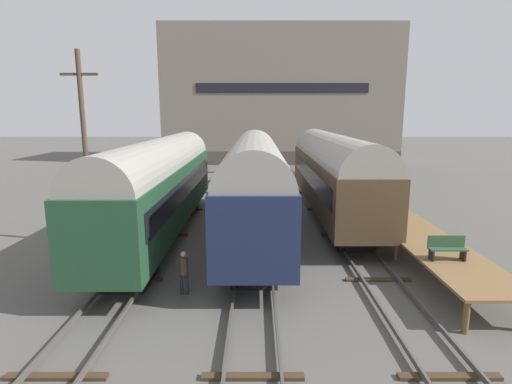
{
  "coord_description": "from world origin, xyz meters",
  "views": [
    {
      "loc": [
        0.08,
        -17.96,
        6.56
      ],
      "look_at": [
        0.0,
        4.26,
        2.2
      ],
      "focal_mm": 28.0,
      "sensor_mm": 36.0,
      "label": 1
    }
  ],
  "objects": [
    {
      "name": "train_car_green",
      "position": [
        -4.96,
        2.77,
        3.04
      ],
      "size": [
        2.85,
        17.82,
        5.29
      ],
      "color": "black",
      "rests_on": "ground"
    },
    {
      "name": "train_car_navy",
      "position": [
        0.0,
        2.8,
        3.09
      ],
      "size": [
        3.1,
        16.92,
        5.45
      ],
      "color": "black",
      "rests_on": "ground"
    },
    {
      "name": "track_middle",
      "position": [
        0.0,
        0.0,
        0.14
      ],
      "size": [
        2.6,
        60.0,
        0.26
      ],
      "color": "#4C4742",
      "rests_on": "ground"
    },
    {
      "name": "track_left",
      "position": [
        -4.96,
        0.0,
        0.14
      ],
      "size": [
        2.6,
        60.0,
        0.26
      ],
      "color": "#4C4742",
      "rests_on": "ground"
    },
    {
      "name": "train_car_brown",
      "position": [
        4.96,
        7.2,
        3.02
      ],
      "size": [
        3.1,
        17.76,
        5.33
      ],
      "color": "black",
      "rests_on": "ground"
    },
    {
      "name": "station_platform",
      "position": [
        7.59,
        -0.67,
        1.05
      ],
      "size": [
        2.62,
        12.71,
        1.14
      ],
      "color": "brown",
      "rests_on": "ground"
    },
    {
      "name": "track_right",
      "position": [
        4.96,
        0.0,
        0.14
      ],
      "size": [
        2.6,
        60.0,
        0.26
      ],
      "color": "#4C4742",
      "rests_on": "ground"
    },
    {
      "name": "ground_plane",
      "position": [
        0.0,
        0.0,
        0.0
      ],
      "size": [
        200.0,
        200.0,
        0.0
      ],
      "primitive_type": "plane",
      "color": "#56544F"
    },
    {
      "name": "utility_pole",
      "position": [
        -8.35,
        1.74,
        4.94
      ],
      "size": [
        1.8,
        0.24,
        9.56
      ],
      "color": "#473828",
      "rests_on": "ground"
    },
    {
      "name": "bench",
      "position": [
        7.29,
        -3.62,
        1.63
      ],
      "size": [
        1.4,
        0.4,
        0.91
      ],
      "color": "#2D4C33",
      "rests_on": "station_platform"
    },
    {
      "name": "warehouse_building",
      "position": [
        3.39,
        40.17,
        8.88
      ],
      "size": [
        31.1,
        12.84,
        17.77
      ],
      "color": "#46403A",
      "rests_on": "ground"
    },
    {
      "name": "person_worker",
      "position": [
        -2.56,
        -4.21,
        1.0
      ],
      "size": [
        0.32,
        0.32,
        1.67
      ],
      "color": "#282833",
      "rests_on": "ground"
    }
  ]
}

